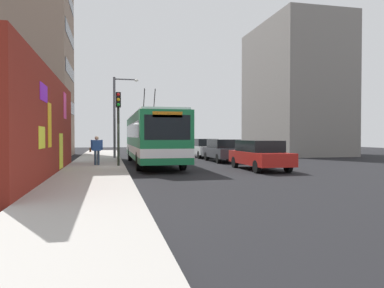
{
  "coord_description": "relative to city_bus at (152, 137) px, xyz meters",
  "views": [
    {
      "loc": [
        -20.55,
        0.87,
        1.82
      ],
      "look_at": [
        -0.7,
        -3.61,
        1.37
      ],
      "focal_mm": 34.5,
      "sensor_mm": 36.0,
      "label": 1
    }
  ],
  "objects": [
    {
      "name": "parked_car_white",
      "position": [
        6.76,
        -5.2,
        -0.94
      ],
      "size": [
        4.5,
        1.89,
        1.58
      ],
      "color": "white",
      "rests_on": "ground_plane"
    },
    {
      "name": "pedestrian_midblock",
      "position": [
        -1.43,
        3.36,
        -0.66
      ],
      "size": [
        0.22,
        0.74,
        1.66
      ],
      "color": "#2D3F59",
      "rests_on": "sidewalk_slab"
    },
    {
      "name": "city_bus",
      "position": [
        0.0,
        0.0,
        0.0
      ],
      "size": [
        12.59,
        2.6,
        4.97
      ],
      "color": "#19723F",
      "rests_on": "ground_plane"
    },
    {
      "name": "ground_plane",
      "position": [
        -2.7,
        1.8,
        -1.78
      ],
      "size": [
        80.0,
        80.0,
        0.0
      ],
      "primitive_type": "plane",
      "color": "black"
    },
    {
      "name": "parked_car_red",
      "position": [
        -4.83,
        -5.2,
        -0.94
      ],
      "size": [
        4.86,
        1.88,
        1.58
      ],
      "color": "#B21E19",
      "rests_on": "ground_plane"
    },
    {
      "name": "traffic_light",
      "position": [
        -2.27,
        2.15,
        1.15
      ],
      "size": [
        0.49,
        0.28,
        4.13
      ],
      "color": "#2D382D",
      "rests_on": "sidewalk_slab"
    },
    {
      "name": "graffiti_wall",
      "position": [
        -6.25,
        5.15,
        0.5
      ],
      "size": [
        14.89,
        0.32,
        4.56
      ],
      "color": "maroon",
      "rests_on": "ground_plane"
    },
    {
      "name": "building_far_left",
      "position": [
        11.25,
        11.0,
        7.48
      ],
      "size": [
        8.36,
        9.98,
        18.51
      ],
      "color": "gray",
      "rests_on": "ground_plane"
    },
    {
      "name": "street_lamp",
      "position": [
        5.53,
        2.02,
        1.95
      ],
      "size": [
        0.44,
        1.91,
        6.16
      ],
      "color": "#4C4C51",
      "rests_on": "sidewalk_slab"
    },
    {
      "name": "building_far_right",
      "position": [
        10.16,
        -15.2,
        4.6
      ],
      "size": [
        11.27,
        6.75,
        12.75
      ],
      "color": "gray",
      "rests_on": "ground_plane"
    },
    {
      "name": "sidewalk_slab",
      "position": [
        -2.7,
        3.4,
        -1.7
      ],
      "size": [
        48.0,
        3.2,
        0.15
      ],
      "primitive_type": "cube",
      "color": "#ADA8A0",
      "rests_on": "ground_plane"
    },
    {
      "name": "parked_car_dark_gray",
      "position": [
        1.51,
        -5.2,
        -0.94
      ],
      "size": [
        4.53,
        1.9,
        1.58
      ],
      "color": "#38383D",
      "rests_on": "ground_plane"
    }
  ]
}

